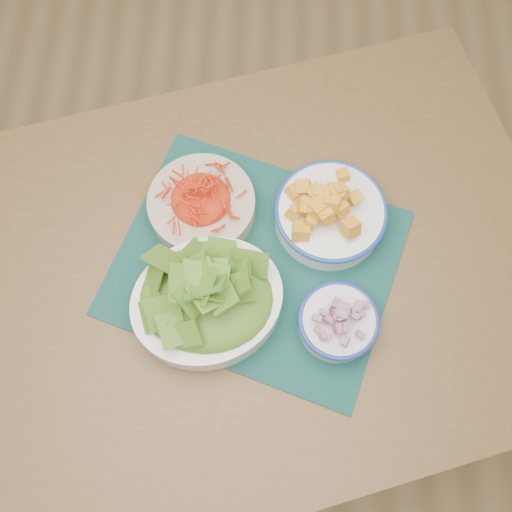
{
  "coord_description": "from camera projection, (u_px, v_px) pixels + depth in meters",
  "views": [
    {
      "loc": [
        0.42,
        -0.03,
        1.77
      ],
      "look_at": [
        0.41,
        0.35,
        0.78
      ],
      "focal_mm": 40.0,
      "sensor_mm": 36.0,
      "label": 1
    }
  ],
  "objects": [
    {
      "name": "ground",
      "position": [
        113.0,
        458.0,
        1.67
      ],
      "size": [
        4.0,
        4.0,
        0.0
      ],
      "primitive_type": "plane",
      "color": "#A58150",
      "rests_on": "ground"
    },
    {
      "name": "carrot_bowl",
      "position": [
        201.0,
        202.0,
        1.09
      ],
      "size": [
        0.25,
        0.25,
        0.08
      ],
      "rotation": [
        0.0,
        0.0,
        0.26
      ],
      "color": "#C6B393",
      "rests_on": "placemat"
    },
    {
      "name": "table",
      "position": [
        224.0,
        290.0,
        1.16
      ],
      "size": [
        1.51,
        1.23,
        0.75
      ],
      "rotation": [
        0.0,
        0.0,
        0.31
      ],
      "color": "brown",
      "rests_on": "ground"
    },
    {
      "name": "lettuce_bowl",
      "position": [
        206.0,
        298.0,
        0.99
      ],
      "size": [
        0.34,
        0.31,
        0.14
      ],
      "rotation": [
        0.0,
        0.0,
        0.37
      ],
      "color": "white",
      "rests_on": "placemat"
    },
    {
      "name": "placemat",
      "position": [
        256.0,
        262.0,
        1.09
      ],
      "size": [
        0.62,
        0.56,
        0.0
      ],
      "primitive_type": "cube",
      "rotation": [
        0.0,
        0.0,
        -0.33
      ],
      "color": "#0A2D2A",
      "rests_on": "table"
    },
    {
      "name": "squash_bowl",
      "position": [
        331.0,
        210.0,
        1.07
      ],
      "size": [
        0.25,
        0.25,
        0.11
      ],
      "rotation": [
        0.0,
        0.0,
        -0.22
      ],
      "color": "white",
      "rests_on": "placemat"
    },
    {
      "name": "onion_bowl",
      "position": [
        338.0,
        321.0,
        1.01
      ],
      "size": [
        0.16,
        0.16,
        0.07
      ],
      "rotation": [
        0.0,
        0.0,
        0.22
      ],
      "color": "silver",
      "rests_on": "placemat"
    }
  ]
}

